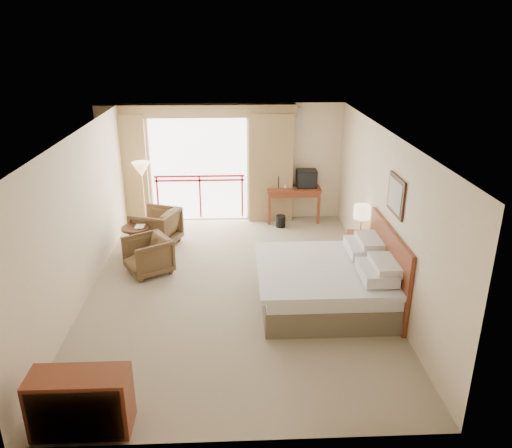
{
  "coord_description": "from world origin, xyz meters",
  "views": [
    {
      "loc": [
        0.02,
        -7.73,
        4.2
      ],
      "look_at": [
        0.38,
        0.4,
        1.03
      ],
      "focal_mm": 35.0,
      "sensor_mm": 36.0,
      "label": 1
    }
  ],
  "objects_px": {
    "armchair_far": "(157,245)",
    "bed": "(327,283)",
    "side_table": "(136,236)",
    "desk": "(293,194)",
    "floor_lamp": "(141,172)",
    "nightstand": "(360,250)",
    "wastebasket": "(281,221)",
    "tv": "(307,179)",
    "armchair_near": "(149,272)",
    "dresser": "(81,402)",
    "table_lamp": "(362,212)"
  },
  "relations": [
    {
      "from": "floor_lamp",
      "to": "side_table",
      "type": "bearing_deg",
      "value": -87.82
    },
    {
      "from": "nightstand",
      "to": "armchair_near",
      "type": "relative_size",
      "value": 0.82
    },
    {
      "from": "floor_lamp",
      "to": "tv",
      "type": "bearing_deg",
      "value": 6.72
    },
    {
      "from": "desk",
      "to": "floor_lamp",
      "type": "height_order",
      "value": "floor_lamp"
    },
    {
      "from": "nightstand",
      "to": "desk",
      "type": "relative_size",
      "value": 0.5
    },
    {
      "from": "table_lamp",
      "to": "armchair_far",
      "type": "distance_m",
      "value": 4.27
    },
    {
      "from": "table_lamp",
      "to": "armchair_far",
      "type": "bearing_deg",
      "value": 165.02
    },
    {
      "from": "bed",
      "to": "nightstand",
      "type": "bearing_deg",
      "value": 58.37
    },
    {
      "from": "nightstand",
      "to": "wastebasket",
      "type": "relative_size",
      "value": 2.3
    },
    {
      "from": "tv",
      "to": "armchair_far",
      "type": "distance_m",
      "value": 3.7
    },
    {
      "from": "armchair_near",
      "to": "nightstand",
      "type": "bearing_deg",
      "value": 60.68
    },
    {
      "from": "desk",
      "to": "wastebasket",
      "type": "bearing_deg",
      "value": -123.13
    },
    {
      "from": "bed",
      "to": "side_table",
      "type": "relative_size",
      "value": 3.57
    },
    {
      "from": "armchair_far",
      "to": "bed",
      "type": "bearing_deg",
      "value": 71.8
    },
    {
      "from": "tv",
      "to": "dresser",
      "type": "distance_m",
      "value": 7.37
    },
    {
      "from": "desk",
      "to": "dresser",
      "type": "height_order",
      "value": "desk"
    },
    {
      "from": "bed",
      "to": "nightstand",
      "type": "height_order",
      "value": "bed"
    },
    {
      "from": "bed",
      "to": "nightstand",
      "type": "distance_m",
      "value": 1.67
    },
    {
      "from": "nightstand",
      "to": "dresser",
      "type": "distance_m",
      "value": 5.76
    },
    {
      "from": "desk",
      "to": "floor_lamp",
      "type": "relative_size",
      "value": 0.8
    },
    {
      "from": "armchair_far",
      "to": "side_table",
      "type": "xyz_separation_m",
      "value": [
        -0.32,
        -0.5,
        0.41
      ]
    },
    {
      "from": "desk",
      "to": "bed",
      "type": "bearing_deg",
      "value": -87.84
    },
    {
      "from": "tv",
      "to": "armchair_far",
      "type": "relative_size",
      "value": 0.53
    },
    {
      "from": "bed",
      "to": "armchair_far",
      "type": "xyz_separation_m",
      "value": [
        -3.12,
        2.54,
        -0.38
      ]
    },
    {
      "from": "nightstand",
      "to": "floor_lamp",
      "type": "relative_size",
      "value": 0.4
    },
    {
      "from": "tv",
      "to": "bed",
      "type": "bearing_deg",
      "value": -113.44
    },
    {
      "from": "floor_lamp",
      "to": "dresser",
      "type": "distance_m",
      "value": 6.16
    },
    {
      "from": "desk",
      "to": "side_table",
      "type": "relative_size",
      "value": 2.08
    },
    {
      "from": "armchair_far",
      "to": "dresser",
      "type": "relative_size",
      "value": 0.79
    },
    {
      "from": "tv",
      "to": "wastebasket",
      "type": "relative_size",
      "value": 1.68
    },
    {
      "from": "nightstand",
      "to": "floor_lamp",
      "type": "distance_m",
      "value": 4.92
    },
    {
      "from": "bed",
      "to": "side_table",
      "type": "xyz_separation_m",
      "value": [
        -3.44,
        2.04,
        0.03
      ]
    },
    {
      "from": "bed",
      "to": "tv",
      "type": "xyz_separation_m",
      "value": [
        0.18,
        3.88,
        0.64
      ]
    },
    {
      "from": "bed",
      "to": "armchair_near",
      "type": "distance_m",
      "value": 3.36
    },
    {
      "from": "bed",
      "to": "floor_lamp",
      "type": "height_order",
      "value": "floor_lamp"
    },
    {
      "from": "bed",
      "to": "side_table",
      "type": "height_order",
      "value": "bed"
    },
    {
      "from": "bed",
      "to": "dresser",
      "type": "distance_m",
      "value": 4.16
    },
    {
      "from": "nightstand",
      "to": "armchair_far",
      "type": "bearing_deg",
      "value": 166.63
    },
    {
      "from": "tv",
      "to": "armchair_near",
      "type": "distance_m",
      "value": 4.31
    },
    {
      "from": "bed",
      "to": "side_table",
      "type": "distance_m",
      "value": 4.0
    },
    {
      "from": "desk",
      "to": "tv",
      "type": "distance_m",
      "value": 0.49
    },
    {
      "from": "nightstand",
      "to": "floor_lamp",
      "type": "bearing_deg",
      "value": 157.44
    },
    {
      "from": "side_table",
      "to": "desk",
      "type": "bearing_deg",
      "value": 29.73
    },
    {
      "from": "wastebasket",
      "to": "dresser",
      "type": "distance_m",
      "value": 6.69
    },
    {
      "from": "armchair_near",
      "to": "side_table",
      "type": "distance_m",
      "value": 0.95
    },
    {
      "from": "table_lamp",
      "to": "wastebasket",
      "type": "distance_m",
      "value": 2.55
    },
    {
      "from": "armchair_far",
      "to": "armchair_near",
      "type": "distance_m",
      "value": 1.28
    },
    {
      "from": "desk",
      "to": "dresser",
      "type": "relative_size",
      "value": 1.14
    },
    {
      "from": "nightstand",
      "to": "wastebasket",
      "type": "xyz_separation_m",
      "value": [
        -1.32,
        2.03,
        -0.18
      ]
    },
    {
      "from": "nightstand",
      "to": "side_table",
      "type": "bearing_deg",
      "value": 174.08
    }
  ]
}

